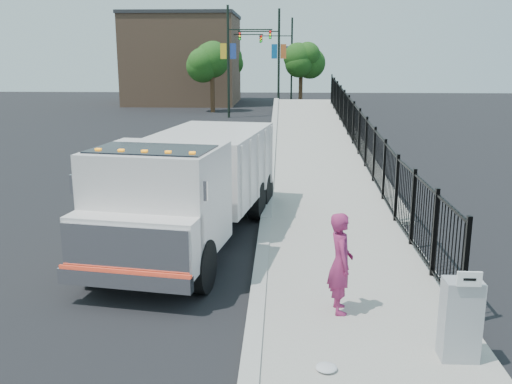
{
  "coord_description": "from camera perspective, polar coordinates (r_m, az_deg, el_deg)",
  "views": [
    {
      "loc": [
        0.44,
        -11.21,
        4.57
      ],
      "look_at": [
        -0.18,
        2.0,
        1.37
      ],
      "focal_mm": 40.0,
      "sensor_mm": 36.0,
      "label": 1
    }
  ],
  "objects": [
    {
      "name": "truck",
      "position": [
        13.88,
        -6.58,
        1.01
      ],
      "size": [
        3.85,
        8.43,
        2.78
      ],
      "rotation": [
        0.0,
        0.0,
        -0.16
      ],
      "color": "black",
      "rests_on": "ground"
    },
    {
      "name": "worker",
      "position": [
        10.13,
        8.45,
        -7.03
      ],
      "size": [
        0.49,
        0.69,
        1.81
      ],
      "primitive_type": "imported",
      "rotation": [
        0.0,
        0.0,
        1.65
      ],
      "color": "#8F2556",
      "rests_on": "sidewalk"
    },
    {
      "name": "light_pole_2",
      "position": [
        52.91,
        -2.5,
        13.36
      ],
      "size": [
        3.77,
        0.22,
        8.0
      ],
      "color": "black",
      "rests_on": "ground"
    },
    {
      "name": "tree_1",
      "position": [
        50.86,
        4.53,
        12.84
      ],
      "size": [
        2.49,
        2.49,
        5.24
      ],
      "color": "#382314",
      "rests_on": "ground"
    },
    {
      "name": "light_pole_1",
      "position": [
        45.71,
        1.9,
        13.33
      ],
      "size": [
        3.78,
        0.22,
        8.0
      ],
      "color": "black",
      "rests_on": "ground"
    },
    {
      "name": "light_pole_0",
      "position": [
        42.49,
        -2.37,
        13.31
      ],
      "size": [
        3.78,
        0.22,
        8.0
      ],
      "color": "black",
      "rests_on": "ground"
    },
    {
      "name": "light_pole_3",
      "position": [
        56.81,
        3.27,
        13.37
      ],
      "size": [
        3.78,
        0.22,
        8.0
      ],
      "color": "black",
      "rests_on": "ground"
    },
    {
      "name": "iron_fence",
      "position": [
        23.7,
        10.22,
        4.48
      ],
      "size": [
        0.1,
        28.0,
        1.8
      ],
      "primitive_type": "cube",
      "color": "black",
      "rests_on": "ground"
    },
    {
      "name": "building",
      "position": [
        56.01,
        -7.21,
        12.91
      ],
      "size": [
        10.0,
        10.0,
        8.0
      ],
      "primitive_type": "cube",
      "color": "#8C664C",
      "rests_on": "ground"
    },
    {
      "name": "tree_2",
      "position": [
        60.1,
        -2.75,
        13.0
      ],
      "size": [
        2.81,
        2.81,
        5.4
      ],
      "color": "#382314",
      "rests_on": "ground"
    },
    {
      "name": "tree_0",
      "position": [
        46.62,
        -4.42,
        12.81
      ],
      "size": [
        2.93,
        2.93,
        5.47
      ],
      "color": "#382314",
      "rests_on": "ground"
    },
    {
      "name": "ramp",
      "position": [
        27.64,
        6.15,
        4.0
      ],
      "size": [
        3.95,
        24.06,
        3.19
      ],
      "primitive_type": "cube",
      "rotation": [
        0.06,
        0.0,
        0.0
      ],
      "color": "#9E998E",
      "rests_on": "ground"
    },
    {
      "name": "arrow_sign",
      "position": [
        8.68,
        20.56,
        -8.15
      ],
      "size": [
        0.35,
        0.04,
        0.22
      ],
      "primitive_type": "cube",
      "color": "white",
      "rests_on": "utility_cabinet"
    },
    {
      "name": "utility_cabinet",
      "position": [
        9.16,
        19.75,
        -11.93
      ],
      "size": [
        0.55,
        0.4,
        1.25
      ],
      "primitive_type": "cube",
      "color": "gray",
      "rests_on": "sidewalk"
    },
    {
      "name": "curb",
      "position": [
        10.26,
        -0.03,
        -12.36
      ],
      "size": [
        0.3,
        12.0,
        0.16
      ],
      "primitive_type": "cube",
      "color": "#ADAAA3",
      "rests_on": "ground"
    },
    {
      "name": "sidewalk",
      "position": [
        10.36,
        10.92,
        -12.46
      ],
      "size": [
        3.55,
        12.0,
        0.12
      ],
      "primitive_type": "cube",
      "color": "#9E998E",
      "rests_on": "ground"
    },
    {
      "name": "debris",
      "position": [
        8.68,
        7.05,
        -17.02
      ],
      "size": [
        0.32,
        0.32,
        0.08
      ],
      "primitive_type": "ellipsoid",
      "color": "silver",
      "rests_on": "sidewalk"
    },
    {
      "name": "ground",
      "position": [
        12.11,
        0.42,
        -8.56
      ],
      "size": [
        120.0,
        120.0,
        0.0
      ],
      "primitive_type": "plane",
      "color": "black",
      "rests_on": "ground"
    }
  ]
}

